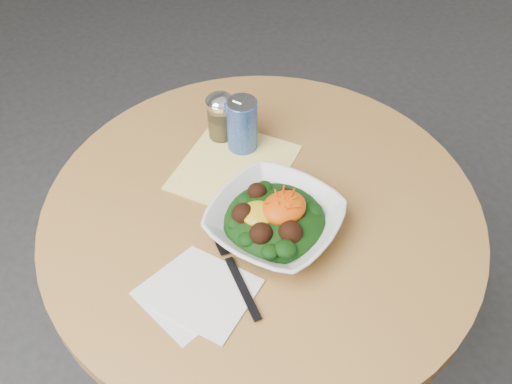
# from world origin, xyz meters

# --- Properties ---
(ground) EXTENTS (6.00, 6.00, 0.00)m
(ground) POSITION_xyz_m (0.00, 0.00, 0.00)
(ground) COLOR #2F2F31
(ground) RESTS_ON ground
(table) EXTENTS (0.90, 0.90, 0.75)m
(table) POSITION_xyz_m (0.00, 0.00, 0.55)
(table) COLOR black
(table) RESTS_ON ground
(cloth_napkin) EXTENTS (0.32, 0.31, 0.00)m
(cloth_napkin) POSITION_xyz_m (0.03, 0.13, 0.75)
(cloth_napkin) COLOR yellow
(cloth_napkin) RESTS_ON table
(paper_napkins) EXTENTS (0.21, 0.21, 0.00)m
(paper_napkins) POSITION_xyz_m (-0.22, -0.09, 0.75)
(paper_napkins) COLOR white
(paper_napkins) RESTS_ON table
(salad_bowl) EXTENTS (0.31, 0.31, 0.09)m
(salad_bowl) POSITION_xyz_m (-0.02, -0.06, 0.78)
(salad_bowl) COLOR silver
(salad_bowl) RESTS_ON table
(fork) EXTENTS (0.08, 0.22, 0.00)m
(fork) POSITION_xyz_m (-0.14, -0.08, 0.76)
(fork) COLOR black
(fork) RESTS_ON table
(spice_shaker) EXTENTS (0.06, 0.06, 0.11)m
(spice_shaker) POSITION_xyz_m (0.07, 0.23, 0.81)
(spice_shaker) COLOR silver
(spice_shaker) RESTS_ON table
(beverage_can) EXTENTS (0.07, 0.07, 0.13)m
(beverage_can) POSITION_xyz_m (0.08, 0.17, 0.81)
(beverage_can) COLOR #0D2B95
(beverage_can) RESTS_ON table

